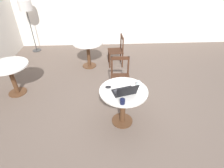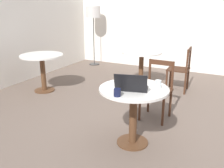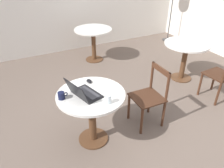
{
  "view_description": "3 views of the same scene",
  "coord_description": "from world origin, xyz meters",
  "views": [
    {
      "loc": [
        -2.82,
        0.4,
        2.43
      ],
      "look_at": [
        -0.28,
        0.26,
        0.66
      ],
      "focal_mm": 28.0,
      "sensor_mm": 36.0,
      "label": 1
    },
    {
      "loc": [
        -3.07,
        -0.91,
        1.65
      ],
      "look_at": [
        -0.39,
        0.45,
        0.66
      ],
      "focal_mm": 40.0,
      "sensor_mm": 36.0,
      "label": 2
    },
    {
      "loc": [
        -1.29,
        -1.88,
        2.11
      ],
      "look_at": [
        -0.18,
        0.26,
        0.65
      ],
      "focal_mm": 35.0,
      "sensor_mm": 36.0,
      "label": 3
    }
  ],
  "objects": [
    {
      "name": "cafe_table_near",
      "position": [
        -0.55,
        0.09,
        0.56
      ],
      "size": [
        0.8,
        0.8,
        0.72
      ],
      "color": "#51331E",
      "rests_on": "ground_plane"
    },
    {
      "name": "wall_side",
      "position": [
        3.23,
        0.0,
        1.35
      ],
      "size": [
        0.06,
        9.4,
        2.7
      ],
      "color": "white",
      "rests_on": "ground_plane"
    },
    {
      "name": "drinking_glass",
      "position": [
        -0.45,
        -0.17,
        0.77
      ],
      "size": [
        0.07,
        0.07,
        0.1
      ],
      "color": "silver",
      "rests_on": "cafe_table_near"
    },
    {
      "name": "laptop",
      "position": [
        -0.64,
        0.08,
        0.76
      ],
      "size": [
        0.37,
        0.42,
        0.22
      ],
      "color": "black",
      "rests_on": "cafe_table_near"
    },
    {
      "name": "ground_plane",
      "position": [
        0.0,
        0.0,
        0.0
      ],
      "size": [
        16.0,
        16.0,
        0.0
      ],
      "primitive_type": "plane",
      "color": "#66564C"
    },
    {
      "name": "mouse",
      "position": [
        -0.47,
        0.34,
        0.73
      ],
      "size": [
        0.06,
        0.1,
        0.03
      ],
      "color": "black",
      "rests_on": "cafe_table_near"
    },
    {
      "name": "mug",
      "position": [
        -0.87,
        0.14,
        0.76
      ],
      "size": [
        0.11,
        0.07,
        0.08
      ],
      "color": "#141938",
      "rests_on": "cafe_table_near"
    },
    {
      "name": "floor_lamp",
      "position": [
        2.78,
        2.62,
        1.35
      ],
      "size": [
        0.38,
        0.38,
        1.56
      ],
      "color": "#333333",
      "rests_on": "ground_plane"
    },
    {
      "name": "chair_mid_front",
      "position": [
        1.65,
        0.02,
        0.43
      ],
      "size": [
        0.42,
        0.42,
        0.85
      ],
      "color": "#472819",
      "rests_on": "ground_plane"
    },
    {
      "name": "cafe_table_far",
      "position": [
        0.45,
        2.37,
        0.56
      ],
      "size": [
        0.8,
        0.8,
        0.72
      ],
      "color": "#51331E",
      "rests_on": "ground_plane"
    },
    {
      "name": "cafe_table_mid",
      "position": [
        1.61,
        0.8,
        0.56
      ],
      "size": [
        0.8,
        0.8,
        0.72
      ],
      "color": "#51331E",
      "rests_on": "ground_plane"
    },
    {
      "name": "chair_near_right",
      "position": [
        0.29,
        0.06,
        0.43
      ],
      "size": [
        0.41,
        0.41,
        0.85
      ],
      "color": "#472819",
      "rests_on": "ground_plane"
    }
  ]
}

